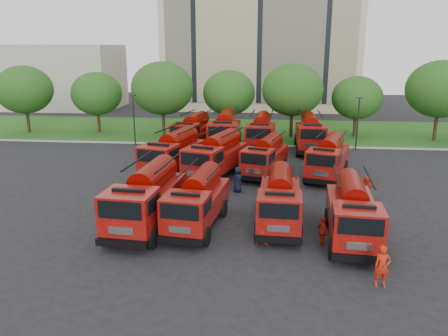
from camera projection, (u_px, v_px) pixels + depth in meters
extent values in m
plane|color=black|center=(211.00, 208.00, 27.14)|extent=(140.00, 140.00, 0.00)
cube|color=#244713|center=(239.00, 130.00, 52.05)|extent=(70.00, 16.00, 0.12)
cube|color=gray|center=(233.00, 145.00, 44.28)|extent=(70.00, 0.30, 0.14)
cube|color=beige|center=(261.00, 29.00, 69.63)|extent=(30.00, 14.00, 25.00)
cube|color=black|center=(260.00, 27.00, 62.82)|extent=(28.00, 0.15, 22.00)
cube|color=#A5A193|center=(62.00, 77.00, 70.82)|extent=(18.00, 12.00, 10.00)
cylinder|color=#382314|center=(28.00, 122.00, 50.14)|extent=(0.36, 0.36, 2.62)
ellipsoid|color=#204513|center=(24.00, 90.00, 49.15)|extent=(6.30, 6.30, 5.36)
cylinder|color=#382314|center=(99.00, 123.00, 50.38)|extent=(0.36, 0.36, 2.38)
ellipsoid|color=#204513|center=(97.00, 94.00, 49.48)|extent=(5.71, 5.71, 4.86)
cylinder|color=#382314|center=(164.00, 125.00, 48.13)|extent=(0.36, 0.36, 2.80)
ellipsoid|color=#204513|center=(162.00, 88.00, 47.07)|extent=(6.72, 6.72, 5.71)
cylinder|color=#382314|center=(229.00, 123.00, 49.92)|extent=(0.36, 0.36, 2.45)
ellipsoid|color=#204513|center=(229.00, 93.00, 48.99)|extent=(5.88, 5.88, 5.00)
cylinder|color=#382314|center=(291.00, 125.00, 47.78)|extent=(0.36, 0.36, 2.73)
ellipsoid|color=#204513|center=(293.00, 90.00, 46.75)|extent=(6.55, 6.55, 5.57)
cylinder|color=#382314|center=(355.00, 127.00, 48.14)|extent=(0.36, 0.36, 2.27)
ellipsoid|color=#204513|center=(357.00, 98.00, 47.28)|extent=(5.46, 5.46, 4.64)
cylinder|color=#382314|center=(435.00, 128.00, 45.87)|extent=(0.36, 0.36, 2.87)
ellipsoid|color=#204513|center=(440.00, 89.00, 44.78)|extent=(6.89, 6.89, 5.85)
cylinder|color=black|center=(134.00, 121.00, 43.90)|extent=(0.14, 0.14, 5.00)
cube|color=black|center=(133.00, 95.00, 43.22)|extent=(0.60, 0.25, 0.12)
cylinder|color=black|center=(358.00, 124.00, 41.83)|extent=(0.14, 0.14, 5.00)
cube|color=black|center=(360.00, 98.00, 41.15)|extent=(0.60, 0.25, 0.12)
cube|color=black|center=(148.00, 215.00, 24.25)|extent=(2.98, 7.37, 0.31)
cube|color=black|center=(121.00, 243.00, 20.81)|extent=(2.58, 0.48, 0.36)
cube|color=maroon|center=(130.00, 211.00, 21.61)|extent=(2.70, 2.47, 2.00)
cube|color=black|center=(119.00, 210.00, 20.39)|extent=(2.15, 0.24, 0.87)
cube|color=maroon|center=(154.00, 194.00, 25.10)|extent=(2.92, 4.93, 1.34)
cylinder|color=#5C0200|center=(153.00, 176.00, 24.81)|extent=(1.91, 4.43, 1.54)
cylinder|color=black|center=(107.00, 234.00, 21.96)|extent=(0.46, 1.16, 1.13)
cylinder|color=black|center=(152.00, 238.00, 21.54)|extent=(0.46, 1.16, 1.13)
cylinder|color=black|center=(140.00, 204.00, 26.24)|extent=(0.46, 1.16, 1.13)
cylinder|color=black|center=(178.00, 206.00, 25.82)|extent=(0.46, 1.16, 1.13)
cube|color=black|center=(198.00, 216.00, 24.28)|extent=(2.86, 6.65, 0.28)
cube|color=black|center=(180.00, 241.00, 21.21)|extent=(2.31, 0.50, 0.32)
cube|color=maroon|center=(186.00, 213.00, 21.92)|extent=(2.48, 2.28, 1.80)
cube|color=black|center=(179.00, 212.00, 20.84)|extent=(1.93, 0.27, 0.78)
cube|color=maroon|center=(203.00, 197.00, 25.03)|extent=(2.74, 4.47, 1.20)
cylinder|color=#5C0200|center=(202.00, 181.00, 24.77)|extent=(1.83, 4.00, 1.38)
cylinder|color=black|center=(166.00, 233.00, 22.27)|extent=(0.44, 1.04, 1.01)
cylinder|color=black|center=(206.00, 237.00, 21.83)|extent=(0.44, 1.04, 1.01)
cylinder|color=black|center=(189.00, 206.00, 26.08)|extent=(0.44, 1.04, 1.01)
cylinder|color=black|center=(223.00, 208.00, 25.64)|extent=(0.44, 1.04, 1.01)
cube|color=black|center=(279.00, 215.00, 24.44)|extent=(2.35, 6.46, 0.27)
cube|color=black|center=(278.00, 240.00, 21.36)|extent=(2.29, 0.32, 0.32)
cube|color=maroon|center=(279.00, 212.00, 22.08)|extent=(2.31, 2.09, 1.78)
cube|color=black|center=(279.00, 211.00, 20.99)|extent=(1.92, 0.12, 0.78)
cube|color=maroon|center=(280.00, 197.00, 25.21)|extent=(2.40, 4.28, 1.19)
cylinder|color=#5C0200|center=(280.00, 181.00, 24.95)|extent=(1.52, 3.88, 1.37)
cylinder|color=black|center=(258.00, 232.00, 22.34)|extent=(0.36, 1.02, 1.00)
cylinder|color=black|center=(299.00, 235.00, 22.07)|extent=(0.36, 1.02, 1.00)
cylinder|color=black|center=(262.00, 205.00, 26.17)|extent=(0.36, 1.02, 1.00)
cylinder|color=black|center=(297.00, 207.00, 25.90)|extent=(0.36, 1.02, 1.00)
cube|color=black|center=(351.00, 228.00, 22.56)|extent=(2.66, 6.69, 0.28)
cube|color=black|center=(358.00, 259.00, 19.43)|extent=(2.35, 0.42, 0.33)
cube|color=maroon|center=(358.00, 227.00, 20.15)|extent=(2.44, 2.23, 1.82)
cube|color=black|center=(361.00, 227.00, 19.05)|extent=(1.96, 0.20, 0.79)
cube|color=maroon|center=(350.00, 208.00, 23.34)|extent=(2.62, 4.47, 1.21)
cylinder|color=#5C0200|center=(352.00, 190.00, 23.07)|extent=(1.71, 4.02, 1.40)
cylinder|color=black|center=(332.00, 249.00, 20.46)|extent=(0.41, 1.05, 1.03)
cylinder|color=black|center=(380.00, 253.00, 20.10)|extent=(0.41, 1.05, 1.03)
cylinder|color=black|center=(328.00, 217.00, 24.36)|extent=(0.41, 1.05, 1.03)
cylinder|color=black|center=(368.00, 219.00, 24.00)|extent=(0.41, 1.05, 1.03)
cube|color=black|center=(174.00, 166.00, 34.24)|extent=(3.96, 7.53, 0.31)
cube|color=black|center=(152.00, 179.00, 30.93)|extent=(2.55, 0.84, 0.36)
cube|color=maroon|center=(159.00, 159.00, 31.69)|extent=(2.97, 2.78, 2.00)
cube|color=black|center=(151.00, 156.00, 30.52)|extent=(2.11, 0.55, 0.87)
cube|color=maroon|center=(180.00, 152.00, 35.04)|extent=(3.54, 5.17, 1.33)
cylinder|color=#5C0200|center=(179.00, 139.00, 34.75)|extent=(2.49, 4.55, 1.54)
cylinder|color=black|center=(144.00, 175.00, 32.21)|extent=(0.61, 1.18, 1.13)
cylinder|color=black|center=(173.00, 178.00, 31.46)|extent=(0.61, 1.18, 1.13)
cylinder|color=black|center=(171.00, 160.00, 36.31)|extent=(0.61, 1.18, 1.13)
cylinder|color=black|center=(197.00, 163.00, 35.57)|extent=(0.61, 1.18, 1.13)
cube|color=black|center=(216.00, 169.00, 33.32)|extent=(4.33, 7.50, 0.31)
cube|color=black|center=(195.00, 183.00, 30.12)|extent=(2.51, 0.99, 0.36)
cube|color=maroon|center=(202.00, 162.00, 30.84)|extent=(3.04, 2.87, 1.99)
cube|color=black|center=(195.00, 160.00, 29.70)|extent=(2.06, 0.68, 0.87)
cube|color=maroon|center=(222.00, 156.00, 34.10)|extent=(3.76, 5.21, 1.32)
cylinder|color=#5C0200|center=(222.00, 142.00, 33.81)|extent=(2.71, 4.54, 1.53)
cylinder|color=black|center=(187.00, 178.00, 31.42)|extent=(0.67, 1.18, 1.12)
cylinder|color=black|center=(216.00, 182.00, 30.56)|extent=(0.67, 1.18, 1.12)
cylinder|color=black|center=(212.00, 163.00, 35.41)|extent=(0.67, 1.18, 1.12)
cylinder|color=black|center=(239.00, 166.00, 34.54)|extent=(0.67, 1.18, 1.12)
cube|color=black|center=(265.00, 167.00, 34.14)|extent=(3.66, 6.57, 0.27)
cube|color=black|center=(253.00, 179.00, 31.31)|extent=(2.21, 0.82, 0.31)
cube|color=maroon|center=(257.00, 161.00, 31.95)|extent=(2.63, 2.48, 1.74)
cube|color=black|center=(253.00, 159.00, 30.94)|extent=(1.82, 0.55, 0.76)
cube|color=maroon|center=(269.00, 156.00, 34.83)|extent=(3.21, 4.54, 1.16)
cylinder|color=#5C0200|center=(269.00, 144.00, 34.57)|extent=(2.30, 3.97, 1.34)
cylinder|color=black|center=(243.00, 175.00, 32.44)|extent=(0.57, 1.03, 0.98)
cylinder|color=black|center=(270.00, 178.00, 31.72)|extent=(0.57, 1.03, 0.98)
cylinder|color=black|center=(258.00, 162.00, 35.96)|extent=(0.57, 1.03, 0.98)
cylinder|color=black|center=(283.00, 165.00, 35.24)|extent=(0.57, 1.03, 0.98)
cube|color=black|center=(328.00, 169.00, 33.44)|extent=(3.99, 6.93, 0.28)
cube|color=black|center=(319.00, 182.00, 30.48)|extent=(2.32, 0.91, 0.33)
cube|color=maroon|center=(323.00, 163.00, 31.15)|extent=(2.81, 2.65, 1.84)
cube|color=black|center=(321.00, 161.00, 30.09)|extent=(1.90, 0.62, 0.80)
cube|color=maroon|center=(330.00, 157.00, 34.16)|extent=(3.47, 4.81, 1.22)
cylinder|color=#5C0200|center=(331.00, 144.00, 33.89)|extent=(2.50, 4.19, 1.41)
cylinder|color=black|center=(307.00, 177.00, 31.69)|extent=(0.62, 1.09, 1.04)
cylinder|color=black|center=(337.00, 181.00, 30.89)|extent=(0.62, 1.09, 1.04)
cylinder|color=black|center=(318.00, 164.00, 35.37)|extent=(0.62, 1.09, 1.04)
cylinder|color=black|center=(345.00, 167.00, 34.57)|extent=(0.62, 1.09, 1.04)
cube|color=black|center=(193.00, 140.00, 43.66)|extent=(3.36, 7.13, 0.29)
cube|color=black|center=(181.00, 148.00, 40.45)|extent=(2.45, 0.65, 0.34)
cube|color=maroon|center=(185.00, 134.00, 41.18)|extent=(2.72, 2.52, 1.91)
cube|color=black|center=(181.00, 131.00, 40.05)|extent=(2.03, 0.39, 0.83)
cube|color=maroon|center=(197.00, 131.00, 44.45)|extent=(3.11, 4.84, 1.27)
cylinder|color=#5C0200|center=(196.00, 121.00, 44.18)|extent=(2.13, 4.30, 1.47)
cylinder|color=black|center=(173.00, 146.00, 41.61)|extent=(0.52, 1.12, 1.08)
cylinder|color=black|center=(196.00, 147.00, 41.04)|extent=(0.52, 1.12, 1.08)
cylinder|color=black|center=(189.00, 137.00, 45.61)|extent=(0.52, 1.12, 1.08)
cylinder|color=black|center=(209.00, 139.00, 45.04)|extent=(0.52, 1.12, 1.08)
cube|color=black|center=(225.00, 142.00, 42.54)|extent=(2.64, 7.74, 0.33)
cube|color=black|center=(221.00, 152.00, 38.80)|extent=(2.76, 0.31, 0.39)
cube|color=maroon|center=(223.00, 135.00, 39.67)|extent=(2.73, 2.46, 2.15)
cube|color=black|center=(221.00, 132.00, 38.35)|extent=(2.31, 0.09, 0.94)
cube|color=maroon|center=(226.00, 131.00, 43.46)|extent=(2.77, 5.10, 1.43)
cylinder|color=#5C0200|center=(226.00, 119.00, 43.15)|extent=(1.72, 4.65, 1.65)
cylinder|color=black|center=(209.00, 150.00, 39.92)|extent=(0.40, 1.22, 1.21)
cylinder|color=black|center=(236.00, 150.00, 39.72)|extent=(0.40, 1.22, 1.21)
cylinder|color=black|center=(214.00, 139.00, 44.57)|extent=(0.40, 1.22, 1.21)
cylinder|color=black|center=(239.00, 139.00, 44.37)|extent=(0.40, 1.22, 1.21)
cube|color=black|center=(261.00, 143.00, 42.31)|extent=(2.72, 7.36, 0.31)
cube|color=black|center=(258.00, 152.00, 38.82)|extent=(2.60, 0.38, 0.36)
cube|color=maroon|center=(260.00, 136.00, 39.63)|extent=(2.65, 2.40, 2.02)
cube|color=black|center=(259.00, 134.00, 38.39)|extent=(2.18, 0.15, 0.88)
cube|color=maroon|center=(262.00, 132.00, 43.18)|extent=(2.76, 4.89, 1.35)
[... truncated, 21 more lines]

